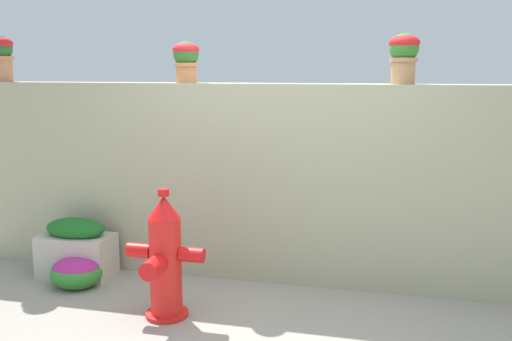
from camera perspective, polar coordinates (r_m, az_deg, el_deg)
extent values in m
plane|color=gray|center=(3.98, 0.07, -15.97)|extent=(24.00, 24.00, 0.00)
cube|color=#A4A383|center=(4.67, 3.04, -1.32)|extent=(5.84, 0.31, 1.64)
cylinder|color=#BA7954|center=(5.65, -24.49, 9.36)|extent=(0.21, 0.21, 0.23)
cylinder|color=#BA7954|center=(5.65, -24.57, 10.36)|extent=(0.24, 0.24, 0.03)
cylinder|color=#C3784A|center=(4.80, -7.08, 9.81)|extent=(0.17, 0.17, 0.17)
cylinder|color=#C3784A|center=(4.80, -7.10, 10.61)|extent=(0.20, 0.20, 0.03)
sphere|color=#326928|center=(4.80, -7.12, 11.64)|extent=(0.21, 0.21, 0.21)
ellipsoid|color=red|center=(4.80, -7.13, 12.09)|extent=(0.22, 0.22, 0.12)
cylinder|color=#AB7C51|center=(4.48, 14.69, 9.73)|extent=(0.18, 0.18, 0.20)
cylinder|color=#AB7C51|center=(4.48, 14.74, 10.81)|extent=(0.21, 0.21, 0.03)
sphere|color=#316F27|center=(4.48, 14.80, 11.93)|extent=(0.22, 0.22, 0.22)
ellipsoid|color=red|center=(4.49, 14.82, 12.42)|extent=(0.23, 0.23, 0.12)
cylinder|color=red|center=(4.24, -9.01, -14.15)|extent=(0.31, 0.31, 0.03)
cylinder|color=red|center=(4.11, -9.15, -9.74)|extent=(0.23, 0.23, 0.72)
cone|color=red|center=(3.98, -9.33, -3.71)|extent=(0.24, 0.24, 0.17)
cylinder|color=red|center=(3.95, -9.38, -2.20)|extent=(0.08, 0.08, 0.05)
cylinder|color=red|center=(4.15, -11.76, -7.96)|extent=(0.17, 0.10, 0.10)
cylinder|color=red|center=(4.00, -6.53, -8.50)|extent=(0.17, 0.10, 0.10)
cylinder|color=red|center=(3.90, -10.37, -9.68)|extent=(0.13, 0.19, 0.13)
ellipsoid|color=#31832E|center=(4.89, -17.76, -9.89)|extent=(0.43, 0.38, 0.25)
ellipsoid|color=#A8267C|center=(4.87, -17.80, -9.27)|extent=(0.38, 0.34, 0.14)
cube|color=#B7B0A2|center=(5.10, -17.71, -8.24)|extent=(0.62, 0.33, 0.36)
ellipsoid|color=#1A6020|center=(5.03, -17.86, -5.62)|extent=(0.53, 0.28, 0.18)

